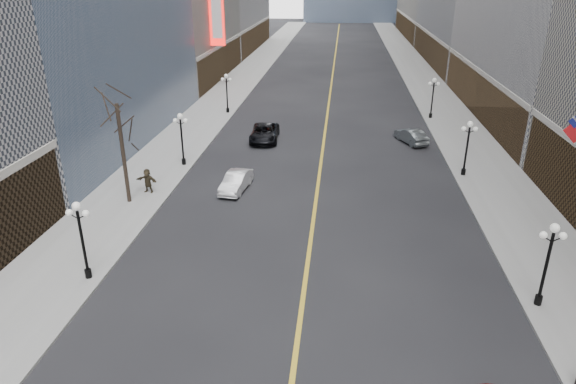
% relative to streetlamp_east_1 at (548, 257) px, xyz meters
% --- Properties ---
extents(sidewalk_east, '(6.00, 230.00, 0.15)m').
position_rel_streetlamp_east_1_xyz_m(sidewalk_east, '(2.20, 40.00, -2.83)').
color(sidewalk_east, gray).
rests_on(sidewalk_east, ground).
extents(sidewalk_west, '(6.00, 230.00, 0.15)m').
position_rel_streetlamp_east_1_xyz_m(sidewalk_west, '(-25.80, 40.00, -2.83)').
color(sidewalk_west, gray).
rests_on(sidewalk_west, ground).
extents(lane_line, '(0.25, 200.00, 0.02)m').
position_rel_streetlamp_east_1_xyz_m(lane_line, '(-11.80, 50.00, -2.89)').
color(lane_line, gold).
rests_on(lane_line, ground).
extents(streetlamp_east_1, '(1.26, 0.44, 4.52)m').
position_rel_streetlamp_east_1_xyz_m(streetlamp_east_1, '(0.00, 0.00, 0.00)').
color(streetlamp_east_1, black).
rests_on(streetlamp_east_1, sidewalk_east).
extents(streetlamp_east_2, '(1.26, 0.44, 4.52)m').
position_rel_streetlamp_east_1_xyz_m(streetlamp_east_2, '(0.00, 18.00, 0.00)').
color(streetlamp_east_2, black).
rests_on(streetlamp_east_2, sidewalk_east).
extents(streetlamp_east_3, '(1.26, 0.44, 4.52)m').
position_rel_streetlamp_east_1_xyz_m(streetlamp_east_3, '(0.00, 36.00, 0.00)').
color(streetlamp_east_3, black).
rests_on(streetlamp_east_3, sidewalk_east).
extents(streetlamp_west_1, '(1.26, 0.44, 4.52)m').
position_rel_streetlamp_east_1_xyz_m(streetlamp_west_1, '(-23.60, 0.00, 0.00)').
color(streetlamp_west_1, black).
rests_on(streetlamp_west_1, sidewalk_west).
extents(streetlamp_west_2, '(1.26, 0.44, 4.52)m').
position_rel_streetlamp_east_1_xyz_m(streetlamp_west_2, '(-23.60, 18.00, 0.00)').
color(streetlamp_west_2, black).
rests_on(streetlamp_west_2, sidewalk_west).
extents(streetlamp_west_3, '(1.26, 0.44, 4.52)m').
position_rel_streetlamp_east_1_xyz_m(streetlamp_west_3, '(-23.60, 36.00, 0.00)').
color(streetlamp_west_3, black).
rests_on(streetlamp_west_3, sidewalk_west).
extents(theatre_marquee, '(2.00, 0.55, 12.00)m').
position_rel_streetlamp_east_1_xyz_m(theatre_marquee, '(-27.68, 50.00, 9.10)').
color(theatre_marquee, red).
rests_on(theatre_marquee, ground).
extents(tree_west_far, '(3.60, 3.60, 7.92)m').
position_rel_streetlamp_east_1_xyz_m(tree_west_far, '(-25.30, 10.00, 3.34)').
color(tree_west_far, '#2D231C').
rests_on(tree_west_far, sidewalk_west).
extents(car_nb_mid, '(2.04, 4.48, 1.43)m').
position_rel_streetlamp_east_1_xyz_m(car_nb_mid, '(-18.03, 13.18, -2.19)').
color(car_nb_mid, '#B8B8BA').
rests_on(car_nb_mid, ground).
extents(car_nb_far, '(2.92, 5.86, 1.59)m').
position_rel_streetlamp_east_1_xyz_m(car_nb_far, '(-17.68, 25.90, -2.10)').
color(car_nb_far, black).
rests_on(car_nb_far, ground).
extents(car_sb_far, '(3.12, 4.56, 1.42)m').
position_rel_streetlamp_east_1_xyz_m(car_sb_far, '(-3.27, 26.65, -2.19)').
color(car_sb_far, '#505558').
rests_on(car_sb_far, ground).
extents(ped_west_far, '(1.80, 0.88, 1.86)m').
position_rel_streetlamp_east_1_xyz_m(ped_west_far, '(-24.49, 11.78, -1.82)').
color(ped_west_far, '#332B1C').
rests_on(ped_west_far, sidewalk_west).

